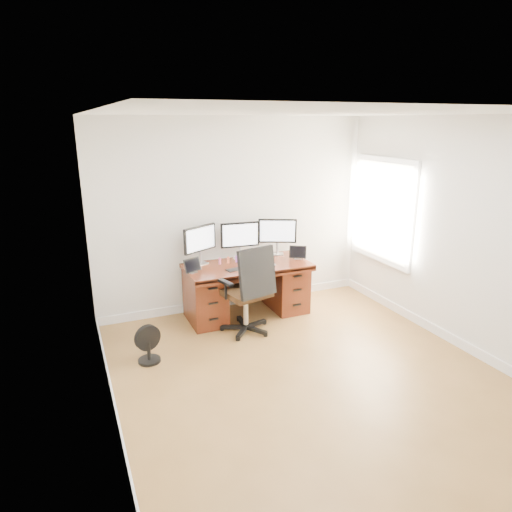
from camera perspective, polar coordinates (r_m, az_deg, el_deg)
name	(u,v)px	position (r m, az deg, el deg)	size (l,w,h in m)	color
ground	(311,378)	(5.06, 6.92, -14.96)	(4.50, 4.50, 0.00)	olive
back_wall	(235,215)	(6.48, -2.61, 5.14)	(4.00, 0.10, 2.70)	silver
right_wall	(460,235)	(5.82, 24.18, 2.40)	(0.10, 4.50, 2.70)	silver
desk	(247,287)	(6.36, -1.17, -3.95)	(1.70, 0.80, 0.75)	#4F1F0F
office_chair	(248,304)	(5.84, -0.98, -6.07)	(0.75, 0.75, 1.17)	black
floor_fan	(148,345)	(5.37, -13.31, -10.73)	(0.30, 0.26, 0.44)	black
monitor_left	(200,240)	(6.19, -7.01, 1.99)	(0.51, 0.28, 0.53)	silver
monitor_center	(240,236)	(6.37, -2.01, 2.52)	(0.55, 0.16, 0.53)	silver
monitor_right	(277,232)	(6.60, 2.69, 3.00)	(0.51, 0.26, 0.53)	silver
tablet_left	(193,266)	(5.92, -7.93, -1.28)	(0.25, 0.15, 0.19)	silver
tablet_right	(298,253)	(6.46, 5.28, 0.36)	(0.24, 0.18, 0.19)	silver
keyboard	(250,268)	(6.05, -0.72, -1.47)	(0.26, 0.11, 0.01)	white
trackpad	(271,264)	(6.21, 1.83, -1.03)	(0.12, 0.12, 0.01)	silver
drawing_tablet	(234,270)	(5.99, -2.77, -1.71)	(0.20, 0.12, 0.01)	black
phone	(249,265)	(6.16, -0.87, -1.16)	(0.12, 0.06, 0.01)	black
figurine_pink	(220,260)	(6.23, -4.55, -0.56)	(0.04, 0.04, 0.10)	pink
figurine_orange	(228,259)	(6.27, -3.49, -0.43)	(0.04, 0.04, 0.10)	#EF7149
figurine_purple	(236,258)	(6.31, -2.46, -0.31)	(0.04, 0.04, 0.10)	#AF57D8
figurine_yellow	(253,256)	(6.39, -0.38, -0.05)	(0.04, 0.04, 0.10)	tan
figurine_brown	(260,256)	(6.44, 0.53, 0.06)	(0.04, 0.04, 0.10)	olive
figurine_blue	(268,255)	(6.48, 1.53, 0.18)	(0.04, 0.04, 0.10)	#509CF3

